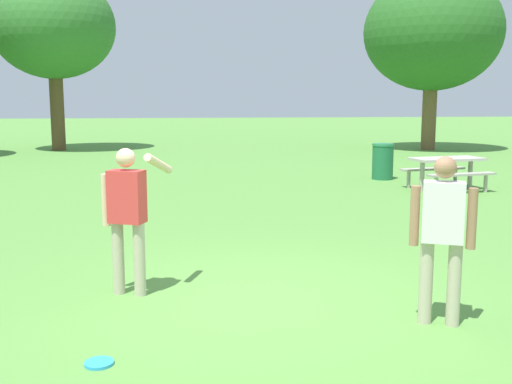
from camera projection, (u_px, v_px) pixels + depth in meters
name	position (u px, v px, depth m)	size (l,w,h in m)	color
ground_plane	(250.00, 302.00, 6.60)	(120.00, 120.00, 0.00)	#568E3D
person_thrower	(442.00, 229.00, 5.81)	(0.57, 0.35, 1.64)	#B7AD93
person_catcher	(128.00, 210.00, 6.72)	(0.78, 0.61, 1.64)	#B7AD93
frisbee	(99.00, 363.00, 5.04)	(0.24, 0.24, 0.03)	#2D9EDB
picnic_table_near	(447.00, 166.00, 14.47)	(1.93, 1.71, 0.77)	#B2ADA3
trash_can_beside_table	(383.00, 161.00, 16.39)	(0.59, 0.59, 0.96)	#1E663D
tree_broad_center	(53.00, 27.00, 24.70)	(4.97, 4.97, 7.14)	brown
tree_far_right	(433.00, 33.00, 24.91)	(5.58, 5.58, 7.19)	brown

